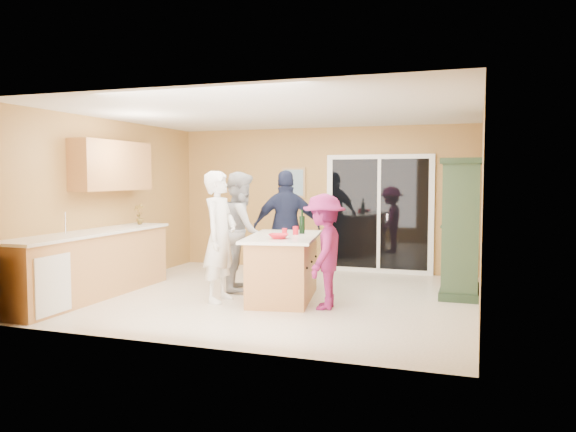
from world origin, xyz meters
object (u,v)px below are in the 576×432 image
(woman_navy, at_px, (287,228))
(woman_magenta, at_px, (324,251))
(green_hutch, at_px, (461,229))
(woman_white, at_px, (220,237))
(kitchen_island, at_px, (283,269))
(woman_grey, at_px, (241,231))

(woman_navy, relative_size, woman_magenta, 1.21)
(green_hutch, xyz_separation_m, woman_white, (-3.11, -1.43, -0.06))
(woman_white, relative_size, woman_magenta, 1.20)
(kitchen_island, relative_size, woman_magenta, 1.23)
(woman_grey, relative_size, woman_navy, 0.98)
(woman_white, distance_m, woman_magenta, 1.47)
(green_hutch, bearing_deg, woman_grey, -169.27)
(green_hutch, height_order, woman_magenta, green_hutch)
(green_hutch, distance_m, woman_white, 3.43)
(woman_white, xyz_separation_m, woman_magenta, (1.46, 0.05, -0.15))
(woman_magenta, bearing_deg, woman_navy, -149.13)
(kitchen_island, bearing_deg, woman_magenta, -37.12)
(kitchen_island, distance_m, woman_white, 1.00)
(kitchen_island, height_order, green_hutch, green_hutch)
(woman_grey, bearing_deg, green_hutch, -101.48)
(green_hutch, xyz_separation_m, woman_navy, (-2.63, -0.02, -0.05))
(kitchen_island, bearing_deg, green_hutch, 13.93)
(woman_white, distance_m, woman_navy, 1.50)
(woman_white, height_order, woman_navy, woman_navy)
(kitchen_island, distance_m, woman_navy, 1.16)
(green_hutch, distance_m, woman_navy, 2.63)
(green_hutch, height_order, woman_grey, green_hutch)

